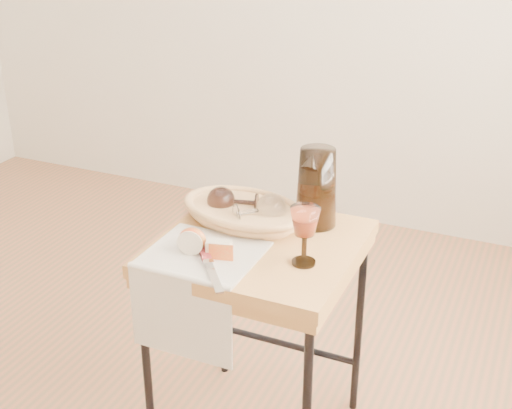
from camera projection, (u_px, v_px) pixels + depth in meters
The scene contains 11 objects.
floor at pixel (60, 406), 2.29m from camera, with size 3.60×3.60×0.00m, color brown.
side_table at pixel (259, 344), 2.04m from camera, with size 0.53×0.53×0.68m, color brown, non-canonical shape.
tea_towel at pixel (204, 254), 1.83m from camera, with size 0.29×0.26×0.01m, color white.
bread_basket at pixel (243, 213), 2.00m from camera, with size 0.34×0.23×0.05m, color #AB7544, non-canonical shape.
goblet_lying_a at pixel (236, 201), 2.01m from camera, with size 0.14×0.08×0.08m, color #38231F, non-canonical shape.
goblet_lying_b at pixel (256, 210), 1.95m from camera, with size 0.14×0.09×0.09m, color white, non-canonical shape.
pitcher at pixel (317, 187), 1.95m from camera, with size 0.16×0.24×0.27m, color black, non-canonical shape.
wine_goblet at pixel (304, 236), 1.75m from camera, with size 0.08×0.08×0.16m, color white, non-canonical shape.
apple_half at pixel (193, 240), 1.82m from camera, with size 0.08×0.04×0.07m, color #C20A03.
apple_wedge at pixel (219, 249), 1.80m from camera, with size 0.06×0.03×0.04m, color beige.
table_knife at pixel (209, 265), 1.75m from camera, with size 0.24×0.02×0.02m, color silver, non-canonical shape.
Camera 1 is at (1.33, -1.39, 1.56)m, focal length 48.42 mm.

